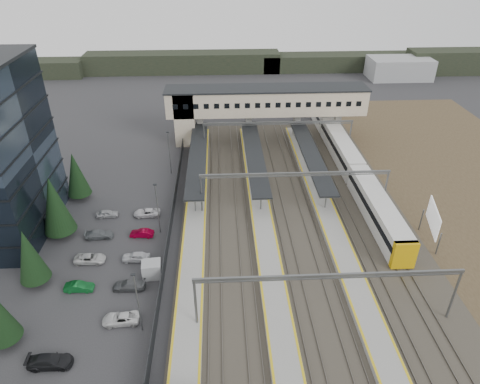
{
  "coord_description": "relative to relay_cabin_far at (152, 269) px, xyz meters",
  "views": [
    {
      "loc": [
        1.07,
        -40.79,
        37.09
      ],
      "look_at": [
        3.81,
        14.09,
        4.0
      ],
      "focal_mm": 32.0,
      "sensor_mm": 36.0,
      "label": 1
    }
  ],
  "objects": [
    {
      "name": "ground",
      "position": [
        7.98,
        -0.64,
        -1.08
      ],
      "size": [
        220.0,
        220.0,
        0.0
      ],
      "primitive_type": "plane",
      "color": "#2B2B2D",
      "rests_on": "ground"
    },
    {
      "name": "conifer_row",
      "position": [
        -14.02,
        -4.5,
        3.76
      ],
      "size": [
        4.42,
        49.82,
        9.5
      ],
      "color": "black",
      "rests_on": "ground"
    },
    {
      "name": "car_park",
      "position": [
        -5.49,
        -7.8,
        -0.49
      ],
      "size": [
        10.41,
        44.45,
        1.29
      ],
      "color": "#9B9CA0",
      "rests_on": "ground"
    },
    {
      "name": "lampposts",
      "position": [
        -0.02,
        0.61,
        3.26
      ],
      "size": [
        0.5,
        53.25,
        8.07
      ],
      "color": "slate",
      "rests_on": "ground"
    },
    {
      "name": "fence",
      "position": [
        1.48,
        4.36,
        -0.08
      ],
      "size": [
        0.08,
        90.0,
        2.0
      ],
      "color": "#26282B",
      "rests_on": "ground"
    },
    {
      "name": "relay_cabin_far",
      "position": [
        0.0,
        0.0,
        0.0
      ],
      "size": [
        2.54,
        2.19,
        2.15
      ],
      "color": "#939598",
      "rests_on": "ground"
    },
    {
      "name": "rail_corridor",
      "position": [
        17.32,
        4.36,
        -0.79
      ],
      "size": [
        34.0,
        90.0,
        0.92
      ],
      "color": "#3B372D",
      "rests_on": "ground"
    },
    {
      "name": "canopies",
      "position": [
        14.98,
        26.36,
        2.85
      ],
      "size": [
        23.1,
        30.0,
        3.28
      ],
      "color": "black",
      "rests_on": "ground"
    },
    {
      "name": "footbridge",
      "position": [
        15.68,
        41.36,
        6.85
      ],
      "size": [
        40.4,
        6.4,
        11.2
      ],
      "color": "#C0AB95",
      "rests_on": "ground"
    },
    {
      "name": "gantries",
      "position": [
        19.98,
        2.36,
        4.92
      ],
      "size": [
        28.4,
        62.28,
        7.17
      ],
      "color": "slate",
      "rests_on": "ground"
    },
    {
      "name": "train",
      "position": [
        31.98,
        31.63,
        1.14
      ],
      "size": [
        3.1,
        64.85,
        3.91
      ],
      "color": "silver",
      "rests_on": "ground"
    },
    {
      "name": "billboard",
      "position": [
        37.78,
        5.22,
        2.81
      ],
      "size": [
        1.69,
        6.45,
        5.72
      ],
      "color": "slate",
      "rests_on": "ground"
    },
    {
      "name": "treeline_far",
      "position": [
        31.79,
        91.64,
        1.87
      ],
      "size": [
        170.0,
        19.0,
        7.0
      ],
      "color": "black",
      "rests_on": "ground"
    }
  ]
}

